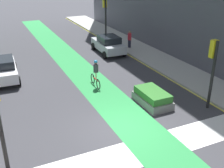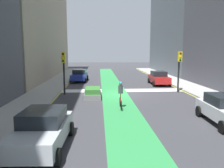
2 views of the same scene
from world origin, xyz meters
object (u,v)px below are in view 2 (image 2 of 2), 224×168
car_red_left_near (159,78)px  traffic_signal_near_right (64,65)px  car_blue_right_near (79,75)px  traffic_signal_near_left (179,64)px  cyclist_in_lane (121,94)px  car_silver_right_far (43,129)px  median_planter (93,93)px

car_red_left_near → traffic_signal_near_right: bearing=29.3°
car_blue_right_near → car_red_left_near: size_ratio=1.01×
traffic_signal_near_left → cyclist_in_lane: 8.62m
car_blue_right_near → car_silver_right_far: 20.79m
traffic_signal_near_right → cyclist_in_lane: 7.19m
traffic_signal_near_right → car_blue_right_near: traffic_signal_near_right is taller
traffic_signal_near_left → median_planter: bearing=14.8°
car_silver_right_far → traffic_signal_near_right: bearing=-85.9°
traffic_signal_near_left → car_blue_right_near: traffic_signal_near_left is taller
traffic_signal_near_left → car_red_left_near: 5.52m
car_red_left_near → cyclist_in_lane: 12.28m
car_silver_right_far → traffic_signal_near_left: bearing=-129.0°
traffic_signal_near_left → median_planter: 8.75m
traffic_signal_near_left → car_red_left_near: bearing=-83.9°
traffic_signal_near_left → car_blue_right_near: (10.13, -8.54, -1.95)m
traffic_signal_near_right → car_blue_right_near: 9.35m
car_red_left_near → cyclist_in_lane: bearing=63.0°
traffic_signal_near_right → traffic_signal_near_left: 10.77m
traffic_signal_near_left → car_blue_right_near: size_ratio=0.91×
traffic_signal_near_right → traffic_signal_near_left: bearing=-176.8°
traffic_signal_near_left → car_silver_right_far: size_ratio=0.91×
car_silver_right_far → car_blue_right_near: bearing=-89.4°
traffic_signal_near_left → cyclist_in_lane: bearing=43.5°
traffic_signal_near_left → cyclist_in_lane: (6.12, 5.80, -1.78)m
traffic_signal_near_left → car_red_left_near: (0.55, -5.14, -1.95)m
car_blue_right_near → traffic_signal_near_left: bearing=139.9°
car_silver_right_far → cyclist_in_lane: cyclist_in_lane is taller
traffic_signal_near_right → car_blue_right_near: (-0.62, -9.13, -1.91)m
car_silver_right_far → car_red_left_near: bearing=-118.3°
median_planter → traffic_signal_near_right: bearing=-30.8°
median_planter → car_blue_right_near: bearing=-79.5°
traffic_signal_near_right → median_planter: 3.82m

